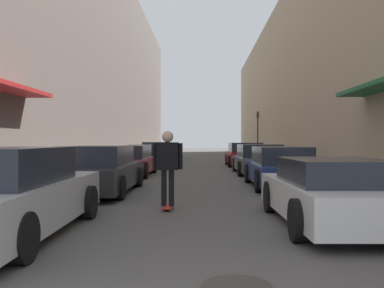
{
  "coord_description": "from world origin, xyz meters",
  "views": [
    {
      "loc": [
        0.33,
        -1.48,
        1.44
      ],
      "look_at": [
        -0.04,
        12.51,
        1.33
      ],
      "focal_mm": 40.0,
      "sensor_mm": 36.0,
      "label": 1
    }
  ],
  "objects_px": {
    "parked_car_left_3": "(147,156)",
    "parked_car_right_2": "(259,160)",
    "skateboarder": "(168,161)",
    "parked_car_right_1": "(280,168)",
    "parked_car_left_2": "(129,161)",
    "traffic_light": "(258,130)",
    "parked_car_left_1": "(99,170)",
    "parked_car_right_0": "(333,193)",
    "manhole_cover": "(237,286)",
    "parked_car_right_3": "(245,155)",
    "parked_car_left_5": "(168,151)",
    "parked_car_left_0": "(3,194)",
    "parked_car_left_4": "(157,153)"
  },
  "relations": [
    {
      "from": "parked_car_right_0",
      "to": "parked_car_right_1",
      "type": "xyz_separation_m",
      "value": [
        0.16,
        5.89,
        0.05
      ]
    },
    {
      "from": "parked_car_left_3",
      "to": "parked_car_left_0",
      "type": "bearing_deg",
      "value": -89.76
    },
    {
      "from": "parked_car_left_5",
      "to": "parked_car_right_3",
      "type": "height_order",
      "value": "parked_car_right_3"
    },
    {
      "from": "parked_car_left_3",
      "to": "parked_car_right_1",
      "type": "xyz_separation_m",
      "value": [
        5.42,
        -10.07,
        -0.0
      ]
    },
    {
      "from": "parked_car_left_3",
      "to": "parked_car_left_5",
      "type": "xyz_separation_m",
      "value": [
        0.21,
        11.08,
        -0.0
      ]
    },
    {
      "from": "parked_car_left_1",
      "to": "skateboarder",
      "type": "bearing_deg",
      "value": -52.77
    },
    {
      "from": "parked_car_left_3",
      "to": "parked_car_right_2",
      "type": "height_order",
      "value": "parked_car_right_2"
    },
    {
      "from": "parked_car_left_3",
      "to": "traffic_light",
      "type": "relative_size",
      "value": 1.25
    },
    {
      "from": "parked_car_left_2",
      "to": "traffic_light",
      "type": "bearing_deg",
      "value": 61.92
    },
    {
      "from": "parked_car_left_0",
      "to": "parked_car_right_3",
      "type": "bearing_deg",
      "value": 73.41
    },
    {
      "from": "parked_car_left_1",
      "to": "manhole_cover",
      "type": "bearing_deg",
      "value": -66.95
    },
    {
      "from": "parked_car_right_0",
      "to": "parked_car_right_2",
      "type": "relative_size",
      "value": 0.88
    },
    {
      "from": "parked_car_left_5",
      "to": "parked_car_right_2",
      "type": "relative_size",
      "value": 1.02
    },
    {
      "from": "parked_car_left_5",
      "to": "parked_car_right_0",
      "type": "relative_size",
      "value": 1.15
    },
    {
      "from": "parked_car_left_3",
      "to": "parked_car_right_2",
      "type": "relative_size",
      "value": 0.91
    },
    {
      "from": "parked_car_left_0",
      "to": "skateboarder",
      "type": "xyz_separation_m",
      "value": [
        2.24,
        2.63,
        0.37
      ]
    },
    {
      "from": "parked_car_left_1",
      "to": "parked_car_right_0",
      "type": "xyz_separation_m",
      "value": [
        5.06,
        -4.41,
        -0.06
      ]
    },
    {
      "from": "parked_car_left_1",
      "to": "parked_car_right_2",
      "type": "relative_size",
      "value": 1.03
    },
    {
      "from": "parked_car_left_2",
      "to": "parked_car_right_2",
      "type": "height_order",
      "value": "parked_car_right_2"
    },
    {
      "from": "parked_car_left_0",
      "to": "parked_car_left_3",
      "type": "height_order",
      "value": "parked_car_left_0"
    },
    {
      "from": "parked_car_left_5",
      "to": "manhole_cover",
      "type": "height_order",
      "value": "parked_car_left_5"
    },
    {
      "from": "traffic_light",
      "to": "skateboarder",
      "type": "bearing_deg",
      "value": -102.1
    },
    {
      "from": "parked_car_left_3",
      "to": "traffic_light",
      "type": "distance_m",
      "value": 10.13
    },
    {
      "from": "skateboarder",
      "to": "parked_car_right_2",
      "type": "bearing_deg",
      "value": 71.95
    },
    {
      "from": "parked_car_right_2",
      "to": "parked_car_right_3",
      "type": "relative_size",
      "value": 1.14
    },
    {
      "from": "parked_car_right_2",
      "to": "skateboarder",
      "type": "relative_size",
      "value": 2.85
    },
    {
      "from": "parked_car_left_0",
      "to": "parked_car_right_0",
      "type": "height_order",
      "value": "parked_car_left_0"
    },
    {
      "from": "parked_car_right_3",
      "to": "parked_car_right_2",
      "type": "bearing_deg",
      "value": -89.55
    },
    {
      "from": "skateboarder",
      "to": "parked_car_left_4",
      "type": "bearing_deg",
      "value": 96.78
    },
    {
      "from": "parked_car_left_2",
      "to": "parked_car_right_2",
      "type": "bearing_deg",
      "value": 11.35
    },
    {
      "from": "parked_car_left_4",
      "to": "parked_car_left_5",
      "type": "distance_m",
      "value": 6.04
    },
    {
      "from": "parked_car_right_1",
      "to": "parked_car_right_3",
      "type": "bearing_deg",
      "value": 90.02
    },
    {
      "from": "parked_car_right_1",
      "to": "parked_car_right_3",
      "type": "xyz_separation_m",
      "value": [
        -0.0,
        11.03,
        0.03
      ]
    },
    {
      "from": "parked_car_right_0",
      "to": "traffic_light",
      "type": "xyz_separation_m",
      "value": [
        1.68,
        23.17,
        1.67
      ]
    },
    {
      "from": "parked_car_left_5",
      "to": "traffic_light",
      "type": "bearing_deg",
      "value": -29.91
    },
    {
      "from": "parked_car_left_3",
      "to": "parked_car_right_1",
      "type": "height_order",
      "value": "parked_car_right_1"
    },
    {
      "from": "parked_car_right_2",
      "to": "parked_car_left_4",
      "type": "bearing_deg",
      "value": 119.22
    },
    {
      "from": "parked_car_right_1",
      "to": "manhole_cover",
      "type": "xyz_separation_m",
      "value": [
        -2.03,
        -8.99,
        -0.6
      ]
    },
    {
      "from": "parked_car_left_4",
      "to": "skateboarder",
      "type": "bearing_deg",
      "value": -83.22
    },
    {
      "from": "parked_car_right_1",
      "to": "parked_car_right_3",
      "type": "relative_size",
      "value": 1.1
    },
    {
      "from": "parked_car_left_2",
      "to": "parked_car_right_2",
      "type": "distance_m",
      "value": 5.57
    },
    {
      "from": "parked_car_right_3",
      "to": "parked_car_left_2",
      "type": "bearing_deg",
      "value": -128.75
    },
    {
      "from": "parked_car_left_0",
      "to": "parked_car_left_4",
      "type": "distance_m",
      "value": 22.01
    },
    {
      "from": "parked_car_left_4",
      "to": "manhole_cover",
      "type": "xyz_separation_m",
      "value": [
        3.38,
        -24.11,
        -0.63
      ]
    },
    {
      "from": "parked_car_right_0",
      "to": "manhole_cover",
      "type": "distance_m",
      "value": 3.66
    },
    {
      "from": "parked_car_right_0",
      "to": "traffic_light",
      "type": "bearing_deg",
      "value": 85.85
    },
    {
      "from": "parked_car_left_0",
      "to": "traffic_light",
      "type": "distance_m",
      "value": 25.18
    },
    {
      "from": "skateboarder",
      "to": "parked_car_left_2",
      "type": "bearing_deg",
      "value": 105.15
    },
    {
      "from": "parked_car_right_3",
      "to": "skateboarder",
      "type": "height_order",
      "value": "skateboarder"
    },
    {
      "from": "skateboarder",
      "to": "manhole_cover",
      "type": "xyz_separation_m",
      "value": [
        1.07,
        -4.72,
        -1.0
      ]
    }
  ]
}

